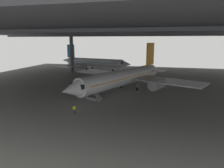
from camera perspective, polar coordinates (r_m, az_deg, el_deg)
The scene contains 8 objects.
ground_plane at distance 50.98m, azimuth 2.51°, elevation -2.47°, with size 110.00×110.00×0.00m, color gray.
hangar_structure at distance 62.95m, azimuth 5.25°, elevation 14.67°, with size 121.00×99.00×16.32m.
airplane_main at distance 52.20m, azimuth 3.43°, elevation 1.88°, with size 37.13×37.07×12.14m.
boarding_stairs at distance 45.07m, azimuth -5.28°, elevation -3.49°, with size 4.53×3.06×4.80m.
crew_worker_near_nose at distance 36.97m, azimuth -10.54°, elevation -6.85°, with size 0.48×0.37×1.64m.
crew_worker_by_stairs at distance 48.66m, azimuth -4.89°, elevation -2.08°, with size 0.52×0.34×1.64m.
airplane_distant at distance 90.39m, azimuth -5.24°, elevation 6.04°, with size 34.59×33.88×10.96m.
traffic_cone_orange at distance 37.33m, azimuth -9.14°, elevation -7.66°, with size 0.36×0.36×0.60m.
Camera 1 is at (9.98, -48.33, 12.80)m, focal length 32.64 mm.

